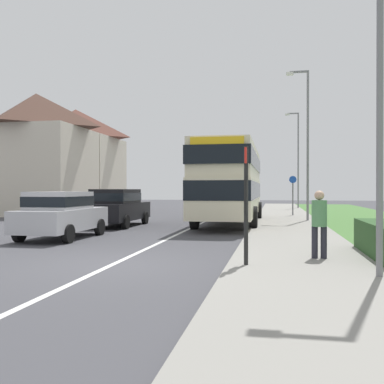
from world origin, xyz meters
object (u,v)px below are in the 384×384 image
Objects in this scene: parked_car_silver at (61,213)px; street_lamp_far at (297,154)px; pedestrian_at_stop at (319,221)px; cycle_route_sign at (293,194)px; double_decker_bus at (230,180)px; street_lamp_near at (374,49)px; street_lamp_mid at (306,136)px; bus_stop_sign at (246,197)px; parked_car_black at (117,206)px.

street_lamp_far reaches higher than parked_car_silver.
pedestrian_at_stop is 17.05m from cycle_route_sign.
double_decker_bus is 1.27× the size of street_lamp_far.
street_lamp_mid reaches higher than street_lamp_near.
cycle_route_sign is 0.34× the size of street_lamp_near.
parked_car_silver is 2.43× the size of pedestrian_at_stop.
cycle_route_sign reaches higher than pedestrian_at_stop.
double_decker_bus is at bearing -153.99° from street_lamp_mid.
pedestrian_at_stop is 13.11m from street_lamp_mid.
street_lamp_far is (0.33, 15.32, 0.25)m from street_lamp_mid.
cycle_route_sign is (8.33, 13.44, 0.54)m from parked_car_silver.
parked_car_silver is at bearing -110.54° from street_lamp_far.
double_decker_bus is 12.09m from bus_stop_sign.
street_lamp_near is 0.90× the size of street_lamp_far.
double_decker_bus reaches higher than pedestrian_at_stop.
street_lamp_mid is (8.79, 9.03, 3.54)m from parked_car_silver.
double_decker_bus is 2.58× the size of parked_car_silver.
street_lamp_near is 14.55m from street_lamp_mid.
parked_car_black reaches higher than parked_car_silver.
pedestrian_at_stop is (8.22, -3.60, 0.08)m from parked_car_silver.
cycle_route_sign is at bearing -94.16° from street_lamp_far.
parked_car_silver is 5.18m from parked_car_black.
parked_car_silver is 0.49× the size of street_lamp_far.
parked_car_black is 2.74× the size of pedestrian_at_stop.
pedestrian_at_stop is at bearing 111.82° from street_lamp_near.
street_lamp_mid is at bearing 26.01° from double_decker_bus.
cycle_route_sign is at bearing 91.98° from street_lamp_near.
bus_stop_sign is at bearing 161.88° from street_lamp_near.
parked_car_black is 0.62× the size of street_lamp_near.
street_lamp_far is at bearing 88.15° from pedestrian_at_stop.
cycle_route_sign is (0.11, 17.04, 0.45)m from pedestrian_at_stop.
street_lamp_far is (0.14, 29.86, 0.44)m from street_lamp_near.
double_decker_bus is 5.56m from parked_car_black.
street_lamp_mid is at bearing -91.25° from street_lamp_far.
cycle_route_sign is (8.23, 8.26, 0.49)m from parked_car_black.
parked_car_silver is at bearing 148.46° from street_lamp_near.
street_lamp_near reaches higher than parked_car_black.
street_lamp_mid reaches higher than cycle_route_sign.
street_lamp_far reaches higher than pedestrian_at_stop.
street_lamp_near is (0.76, -1.91, 3.27)m from pedestrian_at_stop.
bus_stop_sign is (-1.59, -1.14, 0.56)m from pedestrian_at_stop.
bus_stop_sign reaches higher than cycle_route_sign.
bus_stop_sign is 0.34× the size of street_lamp_mid.
street_lamp_far is at bearing 69.46° from parked_car_silver.
street_lamp_far is (9.03, 19.17, 3.74)m from parked_car_black.
cycle_route_sign is 0.31× the size of street_lamp_far.
street_lamp_near is at bearing -18.12° from bus_stop_sign.
street_lamp_near is at bearing -90.27° from street_lamp_far.
street_lamp_near reaches higher than bus_stop_sign.
double_decker_bus is 2.29× the size of parked_car_black.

